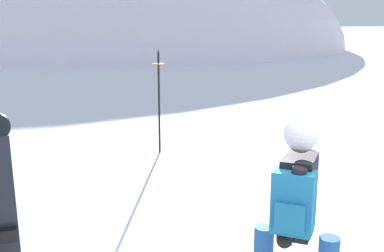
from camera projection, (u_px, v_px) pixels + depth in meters
ridge_peak_main at (119, 49)px, 40.57m from camera, size 38.22×34.40×17.33m
snowboarder_main at (296, 224)px, 3.47m from camera, size 1.46×1.30×1.71m
piste_marker_near at (159, 94)px, 8.52m from camera, size 0.20×0.20×1.88m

